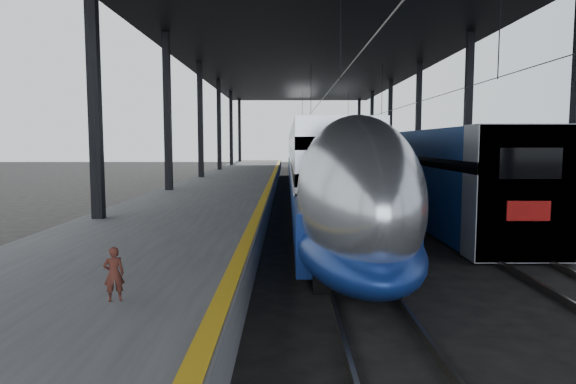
{
  "coord_description": "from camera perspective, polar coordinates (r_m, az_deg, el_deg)",
  "views": [
    {
      "loc": [
        0.32,
        -11.5,
        3.45
      ],
      "look_at": [
        0.35,
        3.49,
        2.0
      ],
      "focal_mm": 32.0,
      "sensor_mm": 36.0,
      "label": 1
    }
  ],
  "objects": [
    {
      "name": "ground",
      "position": [
        12.01,
        -1.65,
        -11.17
      ],
      "size": [
        160.0,
        160.0,
        0.0
      ],
      "primitive_type": "plane",
      "color": "black",
      "rests_on": "ground"
    },
    {
      "name": "platform",
      "position": [
        31.87,
        -6.99,
        0.17
      ],
      "size": [
        6.0,
        80.0,
        1.0
      ],
      "primitive_type": "cube",
      "color": "#4C4C4F",
      "rests_on": "ground"
    },
    {
      "name": "yellow_strip",
      "position": [
        31.61,
        -1.96,
        1.09
      ],
      "size": [
        0.3,
        80.0,
        0.01
      ],
      "primitive_type": "cube",
      "color": "gold",
      "rests_on": "platform"
    },
    {
      "name": "rails",
      "position": [
        31.95,
        7.41,
        -0.57
      ],
      "size": [
        6.52,
        80.0,
        0.16
      ],
      "color": "slate",
      "rests_on": "ground"
    },
    {
      "name": "canopy",
      "position": [
        32.04,
        2.83,
        15.7
      ],
      "size": [
        18.0,
        75.0,
        9.47
      ],
      "color": "black",
      "rests_on": "ground"
    },
    {
      "name": "tgv_train",
      "position": [
        40.21,
        2.29,
        3.45
      ],
      "size": [
        2.98,
        65.2,
        4.27
      ],
      "color": "#ACAEB3",
      "rests_on": "ground"
    },
    {
      "name": "second_train",
      "position": [
        41.92,
        9.08,
        3.49
      ],
      "size": [
        2.88,
        56.05,
        3.97
      ],
      "color": "navy",
      "rests_on": "ground"
    },
    {
      "name": "child",
      "position": [
        8.46,
        -18.79,
        -8.61
      ],
      "size": [
        0.37,
        0.31,
        0.86
      ],
      "primitive_type": "imported",
      "rotation": [
        0.0,
        0.0,
        3.52
      ],
      "color": "#4A2018",
      "rests_on": "platform"
    }
  ]
}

